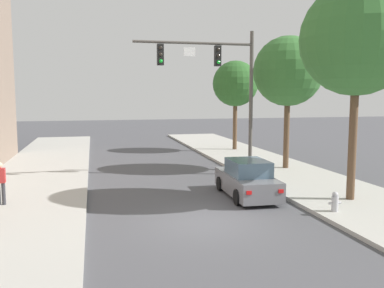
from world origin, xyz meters
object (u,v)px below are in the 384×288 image
(fire_hydrant, at_px, (335,202))
(street_tree_second, at_px, (288,72))
(street_tree_third, at_px, (235,84))
(car_lead_grey, at_px, (247,180))
(street_tree_nearest, at_px, (357,39))
(traffic_signal_mast, at_px, (219,75))
(pedestrian_sidewalk_left_walker, at_px, (0,181))

(fire_hydrant, relative_size, street_tree_second, 0.10)
(fire_hydrant, height_order, street_tree_third, street_tree_third)
(street_tree_second, bearing_deg, street_tree_third, 90.86)
(car_lead_grey, height_order, street_tree_third, street_tree_third)
(street_tree_nearest, height_order, street_tree_second, street_tree_nearest)
(street_tree_nearest, bearing_deg, street_tree_second, 84.13)
(car_lead_grey, xyz_separation_m, street_tree_third, (4.31, 13.96, 4.42))
(street_tree_nearest, bearing_deg, traffic_signal_mast, 117.89)
(pedestrian_sidewalk_left_walker, height_order, fire_hydrant, pedestrian_sidewalk_left_walker)
(traffic_signal_mast, relative_size, street_tree_third, 1.11)
(car_lead_grey, xyz_separation_m, street_tree_second, (4.44, 5.43, 4.90))
(pedestrian_sidewalk_left_walker, xyz_separation_m, street_tree_nearest, (13.47, -2.30, 5.38))
(pedestrian_sidewalk_left_walker, bearing_deg, street_tree_third, 43.89)
(pedestrian_sidewalk_left_walker, bearing_deg, street_tree_second, 19.50)
(street_tree_nearest, bearing_deg, fire_hydrant, -137.89)
(traffic_signal_mast, bearing_deg, pedestrian_sidewalk_left_walker, -156.61)
(traffic_signal_mast, height_order, street_tree_third, traffic_signal_mast)
(car_lead_grey, distance_m, street_tree_second, 8.56)
(pedestrian_sidewalk_left_walker, bearing_deg, fire_hydrant, -17.58)
(car_lead_grey, bearing_deg, street_tree_third, 72.83)
(fire_hydrant, distance_m, street_tree_third, 18.07)
(pedestrian_sidewalk_left_walker, relative_size, street_tree_third, 0.24)
(traffic_signal_mast, relative_size, fire_hydrant, 10.42)
(pedestrian_sidewalk_left_walker, xyz_separation_m, street_tree_third, (14.10, 13.56, 4.08))
(car_lead_grey, xyz_separation_m, pedestrian_sidewalk_left_walker, (-9.78, 0.40, 0.34))
(traffic_signal_mast, distance_m, street_tree_second, 4.33)
(car_lead_grey, bearing_deg, pedestrian_sidewalk_left_walker, 177.68)
(street_tree_second, bearing_deg, traffic_signal_mast, -170.32)
(fire_hydrant, bearing_deg, car_lead_grey, 121.71)
(car_lead_grey, relative_size, pedestrian_sidewalk_left_walker, 2.62)
(street_tree_nearest, bearing_deg, pedestrian_sidewalk_left_walker, 170.29)
(pedestrian_sidewalk_left_walker, distance_m, fire_hydrant, 12.45)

